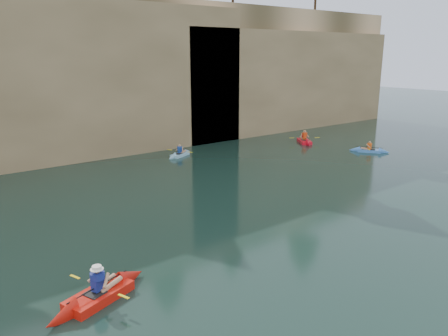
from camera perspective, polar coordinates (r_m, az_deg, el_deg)
ground at (r=15.03m, az=12.74°, el=-15.20°), size 160.00×160.00×0.00m
cliff at (r=39.50m, az=-22.85°, el=11.59°), size 70.00×16.00×12.00m
cliff_slab_center at (r=33.12m, az=-15.98°, el=11.25°), size 24.00×2.40×11.40m
cliff_slab_east at (r=44.61m, az=9.14°, el=11.38°), size 26.00×2.40×9.84m
sea_cave_center at (r=31.26m, az=-25.23°, el=2.63°), size 3.50×1.00×3.20m
sea_cave_east at (r=36.62m, az=-3.45°, el=6.63°), size 5.00×1.00×4.50m
main_kayaker at (r=14.57m, az=-16.02°, el=-15.60°), size 3.90×2.45×1.43m
kayaker_red_far at (r=37.94m, az=10.45°, el=3.51°), size 2.68×3.48×1.34m
kayaker_ltblue_mid at (r=32.62m, az=-5.79°, el=1.80°), size 2.93×2.03×1.11m
kayaker_blue_east at (r=35.59m, az=18.44°, el=2.19°), size 2.22×2.87×1.07m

